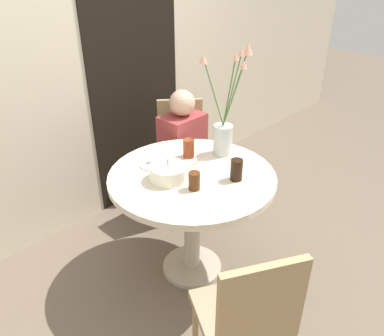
{
  "coord_description": "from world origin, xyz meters",
  "views": [
    {
      "loc": [
        -1.44,
        -1.38,
        1.92
      ],
      "look_at": [
        0.0,
        0.0,
        0.82
      ],
      "focal_mm": 35.0,
      "sensor_mm": 36.0,
      "label": 1
    }
  ],
  "objects_px": {
    "drink_glass_0": "(194,181)",
    "drink_glass_1": "(236,170)",
    "chair_far_back": "(248,317)",
    "chair_left_flank": "(181,148)",
    "person_woman": "(183,158)",
    "flower_vase": "(225,127)",
    "birthday_cake": "(168,173)",
    "side_plate": "(152,165)",
    "drink_glass_2": "(189,148)"
  },
  "relations": [
    {
      "from": "drink_glass_0",
      "to": "drink_glass_1",
      "type": "xyz_separation_m",
      "value": [
        0.25,
        -0.11,
        0.01
      ]
    },
    {
      "from": "chair_far_back",
      "to": "drink_glass_0",
      "type": "relative_size",
      "value": 8.61
    },
    {
      "from": "drink_glass_1",
      "to": "chair_left_flank",
      "type": "bearing_deg",
      "value": 64.21
    },
    {
      "from": "person_woman",
      "to": "flower_vase",
      "type": "bearing_deg",
      "value": -103.91
    },
    {
      "from": "chair_far_back",
      "to": "flower_vase",
      "type": "height_order",
      "value": "flower_vase"
    },
    {
      "from": "birthday_cake",
      "to": "side_plate",
      "type": "bearing_deg",
      "value": 76.24
    },
    {
      "from": "flower_vase",
      "to": "drink_glass_2",
      "type": "relative_size",
      "value": 6.04
    },
    {
      "from": "chair_far_back",
      "to": "birthday_cake",
      "type": "relative_size",
      "value": 4.16
    },
    {
      "from": "chair_far_back",
      "to": "person_woman",
      "type": "xyz_separation_m",
      "value": [
        0.91,
        1.32,
        -0.02
      ]
    },
    {
      "from": "chair_left_flank",
      "to": "side_plate",
      "type": "distance_m",
      "value": 0.84
    },
    {
      "from": "side_plate",
      "to": "drink_glass_0",
      "type": "xyz_separation_m",
      "value": [
        -0.02,
        -0.39,
        0.05
      ]
    },
    {
      "from": "flower_vase",
      "to": "drink_glass_0",
      "type": "relative_size",
      "value": 6.94
    },
    {
      "from": "flower_vase",
      "to": "drink_glass_2",
      "type": "height_order",
      "value": "flower_vase"
    },
    {
      "from": "chair_left_flank",
      "to": "birthday_cake",
      "type": "height_order",
      "value": "chair_left_flank"
    },
    {
      "from": "drink_glass_1",
      "to": "drink_glass_2",
      "type": "bearing_deg",
      "value": 87.26
    },
    {
      "from": "chair_left_flank",
      "to": "birthday_cake",
      "type": "relative_size",
      "value": 4.16
    },
    {
      "from": "side_plate",
      "to": "drink_glass_2",
      "type": "distance_m",
      "value": 0.27
    },
    {
      "from": "flower_vase",
      "to": "side_plate",
      "type": "xyz_separation_m",
      "value": [
        -0.44,
        0.22,
        -0.2
      ]
    },
    {
      "from": "chair_left_flank",
      "to": "flower_vase",
      "type": "xyz_separation_m",
      "value": [
        -0.23,
        -0.64,
        0.45
      ]
    },
    {
      "from": "chair_left_flank",
      "to": "person_woman",
      "type": "relative_size",
      "value": 0.85
    },
    {
      "from": "side_plate",
      "to": "drink_glass_1",
      "type": "height_order",
      "value": "drink_glass_1"
    },
    {
      "from": "chair_far_back",
      "to": "drink_glass_2",
      "type": "height_order",
      "value": "chair_far_back"
    },
    {
      "from": "birthday_cake",
      "to": "drink_glass_1",
      "type": "relative_size",
      "value": 1.68
    },
    {
      "from": "chair_left_flank",
      "to": "drink_glass_1",
      "type": "bearing_deg",
      "value": -75.46
    },
    {
      "from": "chair_left_flank",
      "to": "chair_far_back",
      "type": "xyz_separation_m",
      "value": [
        -1.02,
        -1.45,
        0.0
      ]
    },
    {
      "from": "drink_glass_1",
      "to": "person_woman",
      "type": "xyz_separation_m",
      "value": [
        0.34,
        0.79,
        -0.33
      ]
    },
    {
      "from": "chair_far_back",
      "to": "flower_vase",
      "type": "bearing_deg",
      "value": -104.48
    },
    {
      "from": "birthday_cake",
      "to": "flower_vase",
      "type": "distance_m",
      "value": 0.52
    },
    {
      "from": "drink_glass_0",
      "to": "person_woman",
      "type": "height_order",
      "value": "person_woman"
    },
    {
      "from": "flower_vase",
      "to": "drink_glass_0",
      "type": "height_order",
      "value": "flower_vase"
    },
    {
      "from": "flower_vase",
      "to": "drink_glass_1",
      "type": "xyz_separation_m",
      "value": [
        -0.21,
        -0.27,
        -0.13
      ]
    },
    {
      "from": "chair_far_back",
      "to": "drink_glass_1",
      "type": "relative_size",
      "value": 7.0
    },
    {
      "from": "chair_left_flank",
      "to": "drink_glass_0",
      "type": "bearing_deg",
      "value": -90.29
    },
    {
      "from": "flower_vase",
      "to": "drink_glass_0",
      "type": "xyz_separation_m",
      "value": [
        -0.46,
        -0.16,
        -0.15
      ]
    },
    {
      "from": "chair_left_flank",
      "to": "side_plate",
      "type": "relative_size",
      "value": 5.75
    },
    {
      "from": "person_woman",
      "to": "chair_left_flank",
      "type": "bearing_deg",
      "value": 49.67
    },
    {
      "from": "birthday_cake",
      "to": "flower_vase",
      "type": "bearing_deg",
      "value": -2.35
    },
    {
      "from": "birthday_cake",
      "to": "flower_vase",
      "type": "xyz_separation_m",
      "value": [
        0.49,
        -0.02,
        0.15
      ]
    },
    {
      "from": "drink_glass_1",
      "to": "birthday_cake",
      "type": "bearing_deg",
      "value": 134.16
    },
    {
      "from": "drink_glass_2",
      "to": "person_woman",
      "type": "bearing_deg",
      "value": 49.88
    },
    {
      "from": "side_plate",
      "to": "person_woman",
      "type": "height_order",
      "value": "person_woman"
    },
    {
      "from": "side_plate",
      "to": "person_woman",
      "type": "xyz_separation_m",
      "value": [
        0.57,
        0.3,
        -0.27
      ]
    },
    {
      "from": "drink_glass_0",
      "to": "drink_glass_2",
      "type": "xyz_separation_m",
      "value": [
        0.27,
        0.31,
        0.01
      ]
    },
    {
      "from": "birthday_cake",
      "to": "drink_glass_2",
      "type": "xyz_separation_m",
      "value": [
        0.3,
        0.12,
        0.02
      ]
    },
    {
      "from": "chair_left_flank",
      "to": "drink_glass_0",
      "type": "xyz_separation_m",
      "value": [
        -0.69,
        -0.81,
        0.31
      ]
    },
    {
      "from": "flower_vase",
      "to": "drink_glass_2",
      "type": "xyz_separation_m",
      "value": [
        -0.19,
        0.14,
        -0.14
      ]
    },
    {
      "from": "birthday_cake",
      "to": "person_woman",
      "type": "bearing_deg",
      "value": 38.98
    },
    {
      "from": "side_plate",
      "to": "drink_glass_1",
      "type": "bearing_deg",
      "value": -64.71
    },
    {
      "from": "birthday_cake",
      "to": "drink_glass_2",
      "type": "bearing_deg",
      "value": 22.32
    },
    {
      "from": "flower_vase",
      "to": "drink_glass_2",
      "type": "distance_m",
      "value": 0.28
    }
  ]
}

